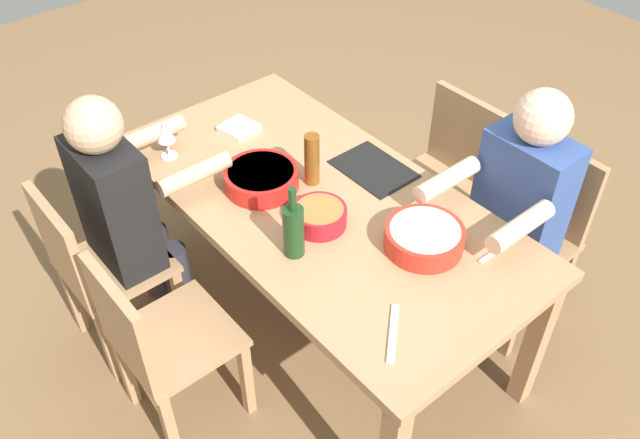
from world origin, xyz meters
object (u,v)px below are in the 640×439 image
Objects in this scene: diner_far_right at (514,207)px; napkin_stack at (239,128)px; serving_bowl_greens at (261,177)px; chair_near_left at (95,266)px; wine_glass at (165,133)px; chair_far_center at (445,173)px; serving_bowl_fruit at (319,215)px; serving_bowl_pasta at (424,237)px; beer_bottle at (312,160)px; chair_far_right at (531,227)px; wine_bottle at (293,230)px; dining_table at (320,215)px; diner_near_left at (126,206)px; chair_near_center at (156,341)px.

diner_far_right is 8.57× the size of napkin_stack.
diner_far_right is 1.00m from serving_bowl_greens.
wine_glass is at bearing 105.26° from chair_near_left.
chair_far_center is 4.19× the size of serving_bowl_fruit.
serving_bowl_pasta is 1.29× the size of beer_bottle.
chair_far_right is 2.93× the size of wine_bottle.
chair_near_left is (-0.49, -0.77, -0.17)m from dining_table.
wine_bottle reaches higher than serving_bowl_fruit.
serving_bowl_pasta is 2.03× the size of napkin_stack.
chair_far_right is 3.86× the size of beer_bottle.
diner_near_left and diner_far_right have the same top height.
chair_far_right is 0.28m from diner_far_right.
chair_near_center reaches higher than serving_bowl_greens.
chair_far_center and chair_far_right have the same top height.
diner_far_right reaches higher than wine_glass.
chair_near_center is 2.93× the size of wine_bottle.
wine_bottle is at bearing 3.51° from wine_glass.
chair_far_right is 4.19× the size of serving_bowl_fruit.
wine_bottle reaches higher than napkin_stack.
wine_glass reaches higher than chair_near_center.
chair_near_center is at bearing 0.00° from chair_near_left.
wine_bottle is at bearing -107.23° from chair_far_right.
diner_far_right is (0.98, 1.17, 0.00)m from diner_near_left.
serving_bowl_fruit is (-0.38, -0.87, 0.30)m from chair_far_right.
beer_bottle is at bearing 96.98° from chair_near_center.
chair_far_center is 0.98m from napkin_stack.
wine_glass reaches higher than serving_bowl_greens.
dining_table is at bearing -165.93° from serving_bowl_pasta.
serving_bowl_fruit is at bearing -147.54° from serving_bowl_pasta.
wine_glass is (-0.61, -0.31, 0.20)m from dining_table.
diner_near_left is 1.68m from chair_far_right.
beer_bottle is at bearing 1.97° from napkin_stack.
diner_near_left is 1.41× the size of chair_near_center.
serving_bowl_greens is (-0.20, -0.90, 0.30)m from chair_far_center.
dining_table is at bearing -129.98° from diner_far_right.
dining_table is at bearing 50.02° from diner_near_left.
diner_near_left reaches higher than chair_near_left.
serving_bowl_pasta is 0.55m from beer_bottle.
wine_bottle is at bearing -48.31° from beer_bottle.
beer_bottle reaches higher than chair_far_center.
wine_glass is 0.35m from napkin_stack.
serving_bowl_pasta is at bearing 4.79° from napkin_stack.
serving_bowl_greens is at bearing -134.15° from diner_far_right.
serving_bowl_fruit is 1.22× the size of wine_glass.
chair_near_left is at bearing -136.70° from serving_bowl_pasta.
wine_bottle is (0.06, -0.16, 0.07)m from serving_bowl_fruit.
beer_bottle reaches higher than dining_table.
chair_near_left is 0.28m from diner_near_left.
napkin_stack is at bearing 159.33° from wine_bottle.
diner_far_right reaches higher than chair_far_center.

